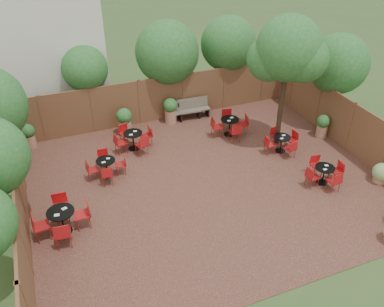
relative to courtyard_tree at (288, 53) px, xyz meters
name	(u,v)px	position (x,y,z in m)	size (l,w,h in m)	color
ground	(207,182)	(-3.67, -1.38, -3.78)	(80.00, 80.00, 0.00)	#354F23
courtyard_paving	(207,182)	(-3.67, -1.38, -3.77)	(12.00, 10.00, 0.02)	#371916
fence_back	(162,99)	(-3.67, 3.62, -2.78)	(12.00, 0.08, 2.00)	brown
fence_left	(21,201)	(-9.67, -1.38, -2.78)	(0.08, 10.00, 2.00)	brown
fence_right	(350,127)	(2.33, -1.38, -2.78)	(0.08, 10.00, 2.00)	brown
neighbour_building	(35,22)	(-8.17, 6.62, 0.22)	(5.00, 4.00, 8.00)	beige
overhang_foliage	(148,79)	(-4.69, 1.98, -1.04)	(15.76, 10.47, 2.73)	#1E581C
courtyard_tree	(288,53)	(0.00, 0.00, 0.00)	(2.61, 2.51, 5.12)	black
park_bench_left	(185,110)	(-2.76, 3.24, -3.32)	(1.40, 0.54, 0.85)	brown
park_bench_right	(193,108)	(-2.36, 3.24, -3.30)	(1.46, 0.53, 0.89)	brown
bistro_tables	(182,160)	(-4.24, -0.39, -3.34)	(10.24, 6.03, 0.92)	black
planters	(156,121)	(-4.33, 2.49, -3.17)	(11.84, 4.12, 1.17)	#9A674D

